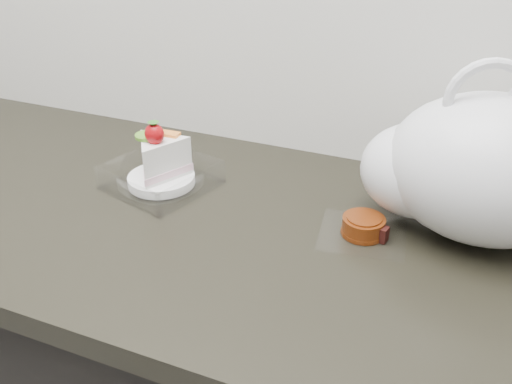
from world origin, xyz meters
name	(u,v)px	position (x,y,z in m)	size (l,w,h in m)	color
cake_tray	(160,169)	(-0.06, 1.75, 0.94)	(0.21, 0.21, 0.13)	white
mooncake_wrap	(364,228)	(0.32, 1.73, 0.91)	(0.15, 0.15, 0.03)	white
plastic_bag	(474,168)	(0.47, 1.81, 1.01)	(0.38, 0.28, 0.29)	silver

